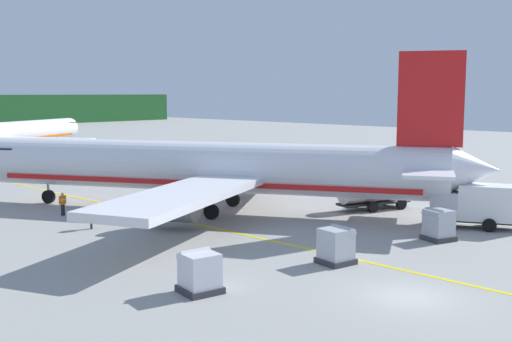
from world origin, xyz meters
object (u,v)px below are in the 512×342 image
object	(u,v)px
airliner_mid_apron	(1,134)
cargo_container_near	(199,273)
cargo_container_far	(438,225)
crew_loader_left	(91,215)
cargo_container_mid	(336,246)
crew_marshaller	(63,202)
airliner_foreground	(211,168)
service_truck_catering	(477,204)
service_truck_baggage	(376,191)

from	to	relation	value
airliner_mid_apron	cargo_container_near	distance (m)	71.86
cargo_container_far	crew_loader_left	world-z (taller)	cargo_container_far
cargo_container_mid	crew_marshaller	size ratio (longest dim) A/B	1.17
airliner_foreground	service_truck_catering	xyz separation A→B (m)	(8.68, -17.12, -1.78)
service_truck_catering	cargo_container_far	world-z (taller)	service_truck_catering
cargo_container_near	cargo_container_far	size ratio (longest dim) A/B	0.97
service_truck_catering	cargo_container_mid	size ratio (longest dim) A/B	3.07
service_truck_catering	cargo_container_near	distance (m)	22.20
service_truck_catering	cargo_container_far	distance (m)	5.16
cargo_container_mid	cargo_container_far	xyz separation A→B (m)	(8.61, -1.45, 0.00)
cargo_container_mid	crew_loader_left	xyz separation A→B (m)	(-4.50, 16.95, -0.02)
airliner_foreground	service_truck_baggage	distance (m)	13.06
airliner_foreground	cargo_container_mid	size ratio (longest dim) A/B	18.89
service_truck_baggage	cargo_container_mid	size ratio (longest dim) A/B	3.15
service_truck_baggage	cargo_container_far	bearing A→B (deg)	-126.04
airliner_foreground	cargo_container_mid	bearing A→B (deg)	-108.03
service_truck_baggage	crew_marshaller	bearing A→B (deg)	140.10
cargo_container_mid	crew_marshaller	distance (m)	22.73
cargo_container_near	cargo_container_mid	world-z (taller)	cargo_container_mid
crew_loader_left	service_truck_catering	bearing A→B (deg)	-45.52
airliner_foreground	service_truck_baggage	xyz separation A→B (m)	(9.79, -8.42, -1.99)
cargo_container_far	crew_marshaller	bearing A→B (deg)	116.94
airliner_foreground	cargo_container_near	xyz separation A→B (m)	(-13.27, -13.86, -2.46)
cargo_container_mid	crew_loader_left	bearing A→B (deg)	104.87
cargo_container_far	airliner_mid_apron	bearing A→B (deg)	86.35
airliner_mid_apron	crew_loader_left	size ratio (longest dim) A/B	21.68
service_truck_catering	cargo_container_near	world-z (taller)	service_truck_catering
airliner_mid_apron	cargo_container_far	bearing A→B (deg)	-93.65
cargo_container_far	airliner_foreground	bearing A→B (deg)	101.88
service_truck_catering	cargo_container_near	size ratio (longest dim) A/B	3.07
cargo_container_far	service_truck_baggage	bearing A→B (deg)	53.96
service_truck_catering	cargo_container_near	bearing A→B (deg)	171.55
cargo_container_near	crew_loader_left	xyz separation A→B (m)	(3.72, 15.30, 0.01)
service_truck_baggage	cargo_container_far	distance (m)	10.58
service_truck_catering	cargo_container_mid	world-z (taller)	service_truck_catering
airliner_mid_apron	cargo_container_mid	size ratio (longest dim) A/B	17.21
service_truck_catering	service_truck_baggage	bearing A→B (deg)	82.76
airliner_mid_apron	crew_loader_left	world-z (taller)	airliner_mid_apron
cargo_container_near	service_truck_catering	bearing A→B (deg)	-8.45
airliner_foreground	crew_marshaller	distance (m)	11.29
service_truck_catering	cargo_container_mid	distance (m)	13.84
airliner_foreground	airliner_mid_apron	size ratio (longest dim) A/B	1.10
airliner_mid_apron	crew_marshaller	xyz separation A→B (m)	(-16.72, -47.77, -1.99)
cargo_container_near	service_truck_baggage	bearing A→B (deg)	13.29
service_truck_catering	crew_loader_left	size ratio (longest dim) A/B	3.87
crew_loader_left	airliner_mid_apron	bearing A→B (deg)	71.64
service_truck_baggage	cargo_container_far	xyz separation A→B (m)	(-6.22, -8.55, -0.44)
cargo_container_near	airliner_foreground	bearing A→B (deg)	46.25
cargo_container_near	cargo_container_far	xyz separation A→B (m)	(16.83, -3.10, 0.03)
airliner_mid_apron	service_truck_baggage	distance (m)	63.17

